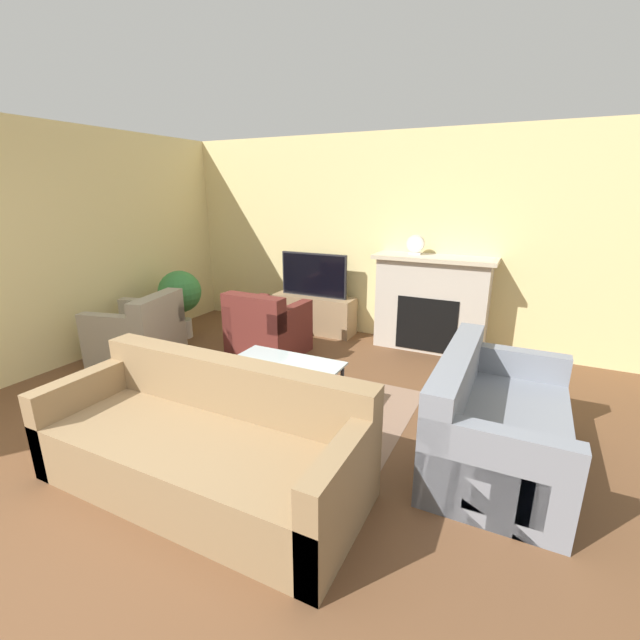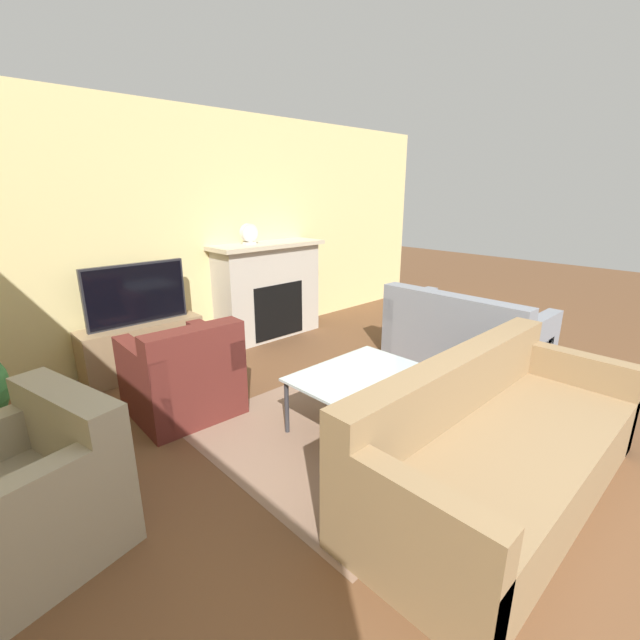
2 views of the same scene
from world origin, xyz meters
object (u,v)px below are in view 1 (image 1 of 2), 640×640
at_px(armchair_accent, 267,332).
at_px(couch_sectional, 205,447).
at_px(mantel_clock, 416,244).
at_px(couch_loveseat, 494,425).
at_px(potted_plant, 180,294).
at_px(coffee_table, 279,371).
at_px(armchair_by_window, 139,337).
at_px(tv, 314,275).

bearing_deg(armchair_accent, couch_sectional, 114.97).
bearing_deg(mantel_clock, couch_loveseat, -60.95).
distance_m(couch_sectional, potted_plant, 3.33).
bearing_deg(coffee_table, armchair_by_window, 170.83).
distance_m(tv, armchair_accent, 1.21).
height_order(couch_loveseat, mantel_clock, mantel_clock).
height_order(tv, armchair_by_window, tv).
height_order(couch_sectional, potted_plant, potted_plant).
relative_size(couch_sectional, potted_plant, 2.41).
distance_m(couch_sectional, couch_loveseat, 2.12).
xyz_separation_m(couch_sectional, mantel_clock, (0.54, 3.39, 1.05)).
bearing_deg(couch_loveseat, armchair_by_window, 86.50).
distance_m(couch_loveseat, mantel_clock, 2.72).
bearing_deg(armchair_accent, tv, -93.02).
relative_size(couch_sectional, mantel_clock, 9.28).
xyz_separation_m(armchair_by_window, mantel_clock, (2.78, 1.95, 1.04)).
xyz_separation_m(tv, couch_loveseat, (2.62, -2.15, -0.55)).
distance_m(coffee_table, potted_plant, 2.64).
bearing_deg(mantel_clock, coffee_table, -104.52).
bearing_deg(couch_sectional, potted_plant, 136.05).
height_order(couch_loveseat, potted_plant, potted_plant).
distance_m(armchair_by_window, armchair_accent, 1.53).
distance_m(armchair_accent, coffee_table, 1.49).
height_order(tv, mantel_clock, mantel_clock).
bearing_deg(couch_sectional, armchair_by_window, 147.46).
xyz_separation_m(armchair_by_window, coffee_table, (2.19, -0.35, 0.12)).
bearing_deg(mantel_clock, armchair_by_window, -144.94).
height_order(couch_sectional, couch_loveseat, same).
xyz_separation_m(couch_loveseat, armchair_accent, (-2.72, 1.07, 0.01)).
distance_m(couch_sectional, armchair_accent, 2.45).
relative_size(couch_loveseat, armchair_accent, 1.91).
height_order(armchair_accent, coffee_table, armchair_accent).
bearing_deg(armchair_by_window, tv, 131.03).
distance_m(tv, couch_sectional, 3.49).
xyz_separation_m(couch_sectional, coffee_table, (-0.06, 1.08, 0.13)).
distance_m(potted_plant, mantel_clock, 3.20).
bearing_deg(armchair_accent, armchair_by_window, 34.63).
xyz_separation_m(armchair_by_window, armchair_accent, (1.29, 0.82, 0.00)).
height_order(armchair_by_window, potted_plant, potted_plant).
xyz_separation_m(armchair_accent, potted_plant, (-1.43, 0.04, 0.31)).
bearing_deg(potted_plant, armchair_by_window, -80.69).
height_order(couch_sectional, armchair_accent, same).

